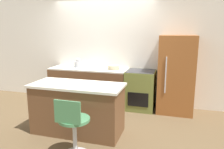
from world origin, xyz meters
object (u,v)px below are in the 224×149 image
at_px(refrigerator, 176,75).
at_px(kettle, 78,64).
at_px(mixing_bowl, 114,67).
at_px(oven_range, 140,90).
at_px(stool_chair, 74,129).

height_order(refrigerator, kettle, refrigerator).
bearing_deg(mixing_bowl, kettle, 180.00).
xyz_separation_m(oven_range, stool_chair, (-0.58, -2.24, -0.01)).
xyz_separation_m(kettle, mixing_bowl, (0.90, 0.00, -0.05)).
bearing_deg(stool_chair, mixing_bowl, 91.85).
bearing_deg(mixing_bowl, stool_chair, -88.15).
relative_size(refrigerator, mixing_bowl, 6.06).
bearing_deg(oven_range, mixing_bowl, 176.27).
bearing_deg(kettle, oven_range, -1.57).
relative_size(stool_chair, mixing_bowl, 3.25).
distance_m(refrigerator, stool_chair, 2.66).
height_order(kettle, mixing_bowl, kettle).
distance_m(refrigerator, kettle, 2.33).
bearing_deg(refrigerator, oven_range, -179.51).
height_order(refrigerator, stool_chair, refrigerator).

